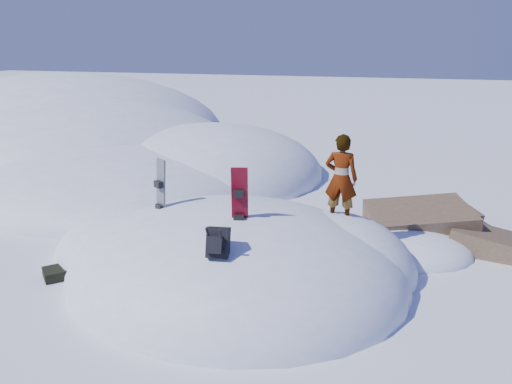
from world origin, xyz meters
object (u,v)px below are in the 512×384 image
(snowboard_dark, at_px, (160,198))
(person, at_px, (341,179))
(backpack, at_px, (218,243))
(snowboard_red, at_px, (240,209))

(snowboard_dark, xyz_separation_m, person, (3.60, 0.92, 0.47))
(snowboard_dark, relative_size, backpack, 2.78)
(person, bearing_deg, snowboard_red, 45.60)
(snowboard_red, height_order, backpack, snowboard_red)
(backpack, bearing_deg, snowboard_red, 82.26)
(backpack, relative_size, person, 0.33)
(snowboard_red, xyz_separation_m, snowboard_dark, (-1.94, 0.59, -0.16))
(snowboard_red, relative_size, person, 0.90)
(snowboard_dark, relative_size, person, 0.92)
(snowboard_red, distance_m, snowboard_dark, 2.03)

